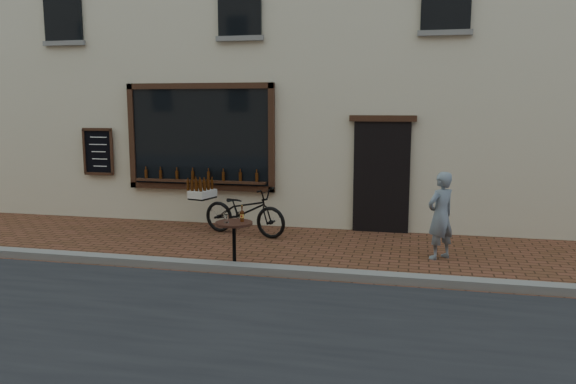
# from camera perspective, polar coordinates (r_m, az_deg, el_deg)

# --- Properties ---
(ground) EXTENTS (90.00, 90.00, 0.00)m
(ground) POSITION_cam_1_polar(r_m,az_deg,el_deg) (8.49, -5.26, -8.46)
(ground) COLOR #532F1B
(ground) RESTS_ON ground
(kerb) EXTENTS (90.00, 0.25, 0.12)m
(kerb) POSITION_cam_1_polar(r_m,az_deg,el_deg) (8.66, -4.85, -7.70)
(kerb) COLOR slate
(kerb) RESTS_ON ground
(shop_building) EXTENTS (28.00, 6.20, 10.00)m
(shop_building) POSITION_cam_1_polar(r_m,az_deg,el_deg) (14.64, 2.81, 18.57)
(shop_building) COLOR beige
(shop_building) RESTS_ON ground
(cargo_bicycle) EXTENTS (2.21, 1.11, 1.02)m
(cargo_bicycle) POSITION_cam_1_polar(r_m,az_deg,el_deg) (10.98, -4.62, -1.86)
(cargo_bicycle) COLOR black
(cargo_bicycle) RESTS_ON ground
(bistro_table) EXTENTS (0.57, 0.57, 0.99)m
(bistro_table) POSITION_cam_1_polar(r_m,az_deg,el_deg) (8.72, -5.48, -4.41)
(bistro_table) COLOR black
(bistro_table) RESTS_ON ground
(pedestrian) EXTENTS (0.62, 0.62, 1.45)m
(pedestrian) POSITION_cam_1_polar(r_m,az_deg,el_deg) (9.53, 15.25, -2.33)
(pedestrian) COLOR slate
(pedestrian) RESTS_ON ground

